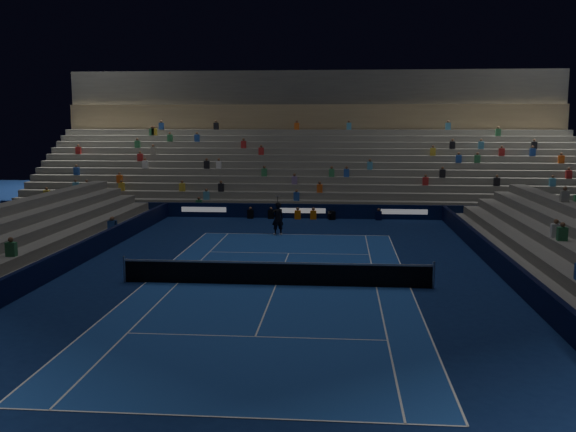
% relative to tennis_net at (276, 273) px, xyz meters
% --- Properties ---
extents(ground, '(90.00, 90.00, 0.00)m').
position_rel_tennis_net_xyz_m(ground, '(0.00, 0.00, -0.50)').
color(ground, '#0D1E4F').
rests_on(ground, ground).
extents(court_surface, '(10.97, 23.77, 0.01)m').
position_rel_tennis_net_xyz_m(court_surface, '(0.00, 0.00, -0.50)').
color(court_surface, '#1C449A').
rests_on(court_surface, ground).
extents(sponsor_barrier_far, '(44.00, 0.25, 1.00)m').
position_rel_tennis_net_xyz_m(sponsor_barrier_far, '(0.00, 18.50, -0.00)').
color(sponsor_barrier_far, '#081033').
rests_on(sponsor_barrier_far, ground).
extents(sponsor_barrier_east, '(0.25, 37.00, 1.00)m').
position_rel_tennis_net_xyz_m(sponsor_barrier_east, '(9.70, 0.00, -0.00)').
color(sponsor_barrier_east, black).
rests_on(sponsor_barrier_east, ground).
extents(sponsor_barrier_west, '(0.25, 37.00, 1.00)m').
position_rel_tennis_net_xyz_m(sponsor_barrier_west, '(-9.70, 0.00, -0.00)').
color(sponsor_barrier_west, black).
rests_on(sponsor_barrier_west, ground).
extents(grandstand_main, '(44.00, 15.20, 11.20)m').
position_rel_tennis_net_xyz_m(grandstand_main, '(0.00, 27.90, 2.87)').
color(grandstand_main, slate).
rests_on(grandstand_main, ground).
extents(tennis_net, '(12.90, 0.10, 1.10)m').
position_rel_tennis_net_xyz_m(tennis_net, '(0.00, 0.00, 0.00)').
color(tennis_net, '#B2B2B7').
rests_on(tennis_net, ground).
extents(tennis_player, '(0.84, 0.70, 1.97)m').
position_rel_tennis_net_xyz_m(tennis_player, '(-1.09, 11.69, 0.48)').
color(tennis_player, black).
rests_on(tennis_player, ground).
extents(broadcast_camera, '(0.56, 0.94, 0.57)m').
position_rel_tennis_net_xyz_m(broadcast_camera, '(2.02, 18.05, -0.21)').
color(broadcast_camera, black).
rests_on(broadcast_camera, ground).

